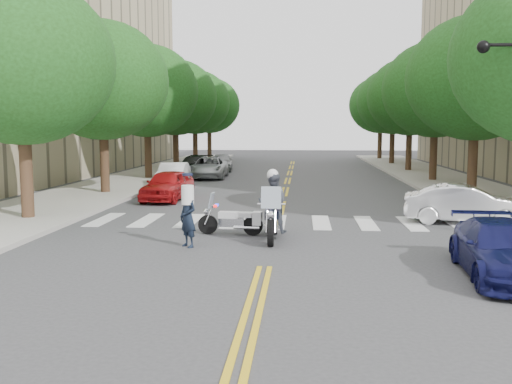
# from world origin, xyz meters

# --- Properties ---
(ground) EXTENTS (140.00, 140.00, 0.00)m
(ground) POSITION_xyz_m (0.00, 0.00, 0.00)
(ground) COLOR #38383A
(ground) RESTS_ON ground
(sidewalk_left) EXTENTS (5.00, 60.00, 0.15)m
(sidewalk_left) POSITION_xyz_m (-9.50, 22.00, 0.07)
(sidewalk_left) COLOR #9E9991
(sidewalk_left) RESTS_ON ground
(sidewalk_right) EXTENTS (5.00, 60.00, 0.15)m
(sidewalk_right) POSITION_xyz_m (9.50, 22.00, 0.07)
(sidewalk_right) COLOR #9E9991
(sidewalk_right) RESTS_ON ground
(tree_l_0) EXTENTS (6.40, 6.40, 8.45)m
(tree_l_0) POSITION_xyz_m (-8.80, 6.00, 5.55)
(tree_l_0) COLOR #382316
(tree_l_0) RESTS_ON ground
(tree_l_1) EXTENTS (6.40, 6.40, 8.45)m
(tree_l_1) POSITION_xyz_m (-8.80, 14.00, 5.55)
(tree_l_1) COLOR #382316
(tree_l_1) RESTS_ON ground
(tree_l_2) EXTENTS (6.40, 6.40, 8.45)m
(tree_l_2) POSITION_xyz_m (-8.80, 22.00, 5.55)
(tree_l_2) COLOR #382316
(tree_l_2) RESTS_ON ground
(tree_l_3) EXTENTS (6.40, 6.40, 8.45)m
(tree_l_3) POSITION_xyz_m (-8.80, 30.00, 5.55)
(tree_l_3) COLOR #382316
(tree_l_3) RESTS_ON ground
(tree_l_4) EXTENTS (6.40, 6.40, 8.45)m
(tree_l_4) POSITION_xyz_m (-8.80, 38.00, 5.55)
(tree_l_4) COLOR #382316
(tree_l_4) RESTS_ON ground
(tree_l_5) EXTENTS (6.40, 6.40, 8.45)m
(tree_l_5) POSITION_xyz_m (-8.80, 46.00, 5.55)
(tree_l_5) COLOR #382316
(tree_l_5) RESTS_ON ground
(tree_r_1) EXTENTS (6.40, 6.40, 8.45)m
(tree_r_1) POSITION_xyz_m (8.80, 14.00, 5.55)
(tree_r_1) COLOR #382316
(tree_r_1) RESTS_ON ground
(tree_r_2) EXTENTS (6.40, 6.40, 8.45)m
(tree_r_2) POSITION_xyz_m (8.80, 22.00, 5.55)
(tree_r_2) COLOR #382316
(tree_r_2) RESTS_ON ground
(tree_r_3) EXTENTS (6.40, 6.40, 8.45)m
(tree_r_3) POSITION_xyz_m (8.80, 30.00, 5.55)
(tree_r_3) COLOR #382316
(tree_r_3) RESTS_ON ground
(tree_r_4) EXTENTS (6.40, 6.40, 8.45)m
(tree_r_4) POSITION_xyz_m (8.80, 38.00, 5.55)
(tree_r_4) COLOR #382316
(tree_r_4) RESTS_ON ground
(tree_r_5) EXTENTS (6.40, 6.40, 8.45)m
(tree_r_5) POSITION_xyz_m (8.80, 46.00, 5.55)
(tree_r_5) COLOR #382316
(tree_r_5) RESTS_ON ground
(motorcycle_police) EXTENTS (0.87, 2.58, 2.10)m
(motorcycle_police) POSITION_xyz_m (0.01, 3.40, 0.93)
(motorcycle_police) COLOR black
(motorcycle_police) RESTS_ON ground
(motorcycle_parked) EXTENTS (2.03, 0.52, 1.31)m
(motorcycle_parked) POSITION_xyz_m (-1.15, 4.00, 0.45)
(motorcycle_parked) COLOR black
(motorcycle_parked) RESTS_ON ground
(officer_standing) EXTENTS (0.71, 0.71, 1.66)m
(officer_standing) POSITION_xyz_m (-2.27, 2.12, 0.83)
(officer_standing) COLOR black
(officer_standing) RESTS_ON ground
(convertible) EXTENTS (4.30, 2.22, 1.35)m
(convertible) POSITION_xyz_m (6.50, 6.69, 0.67)
(convertible) COLOR white
(convertible) RESTS_ON ground
(sedan_blue) EXTENTS (2.03, 4.38, 1.24)m
(sedan_blue) POSITION_xyz_m (5.29, -0.50, 0.62)
(sedan_blue) COLOR #111346
(sedan_blue) RESTS_ON ground
(parked_car_a) EXTENTS (2.00, 4.21, 1.39)m
(parked_car_a) POSITION_xyz_m (-5.20, 12.04, 0.70)
(parked_car_a) COLOR #AB1215
(parked_car_a) RESTS_ON ground
(parked_car_b) EXTENTS (1.64, 4.14, 1.34)m
(parked_car_b) POSITION_xyz_m (-6.30, 18.00, 0.67)
(parked_car_b) COLOR white
(parked_car_b) RESTS_ON ground
(parked_car_c) EXTENTS (2.45, 5.00, 1.37)m
(parked_car_c) POSITION_xyz_m (-5.20, 23.50, 0.68)
(parked_car_c) COLOR #A7ABAF
(parked_car_c) RESTS_ON ground
(parked_car_d) EXTENTS (2.11, 4.92, 1.41)m
(parked_car_d) POSITION_xyz_m (-6.30, 24.50, 0.71)
(parked_car_d) COLOR black
(parked_car_d) RESTS_ON ground
(parked_car_e) EXTENTS (1.98, 4.15, 1.37)m
(parked_car_e) POSITION_xyz_m (-5.20, 29.50, 0.68)
(parked_car_e) COLOR #98989D
(parked_car_e) RESTS_ON ground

